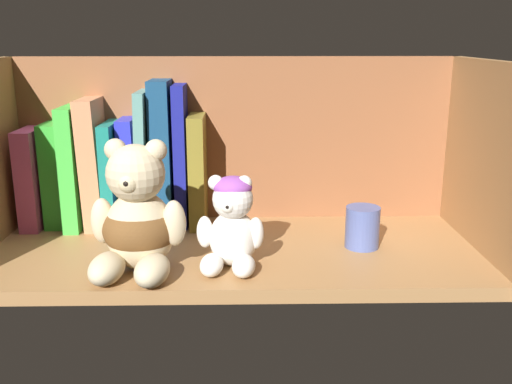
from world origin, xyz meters
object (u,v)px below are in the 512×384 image
object	(u,v)px
book_9	(199,169)
pillar_candle	(363,228)
teddy_bear_larger	(138,221)
book_4	(115,172)
teddy_bear_smaller	(230,225)
book_1	(58,173)
book_6	(146,158)
book_5	(132,171)
book_3	(97,162)
book_7	(163,153)
book_2	(77,165)
book_0	(37,176)
book_8	(182,155)

from	to	relation	value
book_9	pillar_candle	bearing A→B (deg)	-27.60
teddy_bear_larger	pillar_candle	bearing A→B (deg)	13.87
book_4	teddy_bear_smaller	size ratio (longest dim) A/B	1.36
book_1	book_6	bearing A→B (deg)	0.00
teddy_bear_smaller	book_5	bearing A→B (deg)	130.05
book_4	book_9	bearing A→B (deg)	0.00
book_5	book_6	bearing A→B (deg)	0.00
teddy_bear_smaller	pillar_candle	xyz separation A→B (cm)	(20.15, 7.03, -3.03)
book_3	teddy_bear_smaller	size ratio (longest dim) A/B	1.65
book_6	book_7	bearing A→B (deg)	0.00
book_2	book_7	bearing A→B (deg)	0.00
book_7	pillar_candle	size ratio (longest dim) A/B	3.85
book_9	book_7	bearing A→B (deg)	180.00
pillar_candle	book_6	bearing A→B (deg)	158.74
book_2	book_3	world-z (taller)	book_3
teddy_bear_larger	book_0	bearing A→B (deg)	134.11
book_2	pillar_candle	world-z (taller)	book_2
book_3	book_5	xyz separation A→B (cm)	(5.82, 0.00, -1.69)
teddy_bear_smaller	teddy_bear_larger	bearing A→B (deg)	-175.25
book_9	teddy_bear_smaller	size ratio (longest dim) A/B	1.45
book_7	book_0	bearing A→B (deg)	180.00
book_6	book_9	bearing A→B (deg)	0.00
book_6	book_8	world-z (taller)	book_8
book_6	teddy_bear_smaller	size ratio (longest dim) A/B	1.75
book_0	book_1	size ratio (longest dim) A/B	0.95
teddy_bear_larger	pillar_candle	distance (cm)	33.92
book_2	book_8	bearing A→B (deg)	0.00
book_1	book_6	distance (cm)	15.38
book_7	book_8	bearing A→B (deg)	0.00
teddy_bear_smaller	book_4	bearing A→B (deg)	134.29
book_0	book_1	distance (cm)	3.69
book_6	book_7	xyz separation A→B (cm)	(2.98, 0.00, 0.85)
book_0	book_4	size ratio (longest dim) A/B	0.94
book_7	book_6	bearing A→B (deg)	180.00
book_0	book_9	bearing A→B (deg)	0.00
book_6	book_3	bearing A→B (deg)	180.00
book_8	teddy_bear_larger	bearing A→B (deg)	-100.35
book_8	book_9	xyz separation A→B (cm)	(2.78, 0.00, -2.45)
book_2	teddy_bear_smaller	world-z (taller)	book_2
pillar_candle	book_3	bearing A→B (deg)	162.59
book_7	book_8	world-z (taller)	book_7
book_0	book_5	size ratio (longest dim) A/B	0.91
book_0	book_8	size ratio (longest dim) A/B	0.70
book_2	book_5	size ratio (longest dim) A/B	1.12
book_1	teddy_bear_smaller	size ratio (longest dim) A/B	1.34
book_2	book_5	distance (cm)	9.22
book_7	book_9	bearing A→B (deg)	0.00
book_0	book_6	size ratio (longest dim) A/B	0.73
book_3	teddy_bear_larger	distance (cm)	24.36
book_2	book_1	bearing A→B (deg)	180.00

